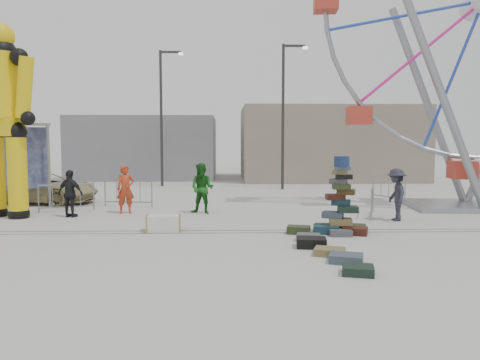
{
  "coord_description": "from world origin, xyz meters",
  "views": [
    {
      "loc": [
        -0.16,
        -13.04,
        2.74
      ],
      "look_at": [
        0.29,
        1.91,
        1.47
      ],
      "focal_mm": 35.0,
      "sensor_mm": 36.0,
      "label": 1
    }
  ],
  "objects_px": {
    "pedestrian_red": "(126,189)",
    "pedestrian_black": "(70,194)",
    "barricade_dummy_c": "(128,193)",
    "pedestrian_grey": "(396,195)",
    "barricade_wheel_back": "(389,189)",
    "steamer_trunk": "(164,223)",
    "suitcase_tower": "(340,212)",
    "pedestrian_green": "(202,188)",
    "barricade_wheel_front": "(372,201)",
    "crash_test_dummy": "(4,113)",
    "lamp_post_left": "(163,111)",
    "barricade_dummy_b": "(67,197)",
    "parked_suv": "(43,188)",
    "lamp_post_right": "(285,109)"
  },
  "relations": [
    {
      "from": "barricade_wheel_back",
      "to": "pedestrian_grey",
      "type": "distance_m",
      "value": 5.43
    },
    {
      "from": "lamp_post_left",
      "to": "parked_suv",
      "type": "bearing_deg",
      "value": -119.76
    },
    {
      "from": "pedestrian_green",
      "to": "pedestrian_black",
      "type": "xyz_separation_m",
      "value": [
        -4.65,
        -0.72,
        -0.1
      ]
    },
    {
      "from": "steamer_trunk",
      "to": "parked_suv",
      "type": "xyz_separation_m",
      "value": [
        -6.12,
        6.57,
        0.42
      ]
    },
    {
      "from": "pedestrian_red",
      "to": "pedestrian_grey",
      "type": "xyz_separation_m",
      "value": [
        9.56,
        -1.92,
        -0.01
      ]
    },
    {
      "from": "steamer_trunk",
      "to": "barricade_dummy_b",
      "type": "height_order",
      "value": "barricade_dummy_b"
    },
    {
      "from": "suitcase_tower",
      "to": "pedestrian_grey",
      "type": "height_order",
      "value": "suitcase_tower"
    },
    {
      "from": "steamer_trunk",
      "to": "pedestrian_black",
      "type": "xyz_separation_m",
      "value": [
        -3.65,
        2.69,
        0.61
      ]
    },
    {
      "from": "steamer_trunk",
      "to": "barricade_wheel_front",
      "type": "relative_size",
      "value": 0.51
    },
    {
      "from": "pedestrian_grey",
      "to": "barricade_wheel_back",
      "type": "bearing_deg",
      "value": 166.49
    },
    {
      "from": "suitcase_tower",
      "to": "parked_suv",
      "type": "distance_m",
      "value": 13.37
    },
    {
      "from": "barricade_wheel_front",
      "to": "pedestrian_grey",
      "type": "xyz_separation_m",
      "value": [
        0.5,
        -0.98,
        0.35
      ]
    },
    {
      "from": "lamp_post_left",
      "to": "steamer_trunk",
      "type": "bearing_deg",
      "value": -82.48
    },
    {
      "from": "steamer_trunk",
      "to": "barricade_dummy_c",
      "type": "distance_m",
      "value": 5.84
    },
    {
      "from": "parked_suv",
      "to": "lamp_post_right",
      "type": "bearing_deg",
      "value": -50.01
    },
    {
      "from": "barricade_wheel_front",
      "to": "suitcase_tower",
      "type": "bearing_deg",
      "value": 166.94
    },
    {
      "from": "crash_test_dummy",
      "to": "suitcase_tower",
      "type": "bearing_deg",
      "value": 6.57
    },
    {
      "from": "pedestrian_black",
      "to": "barricade_dummy_c",
      "type": "bearing_deg",
      "value": -99.95
    },
    {
      "from": "barricade_wheel_front",
      "to": "pedestrian_grey",
      "type": "bearing_deg",
      "value": -133.87
    },
    {
      "from": "barricade_dummy_c",
      "to": "pedestrian_grey",
      "type": "relative_size",
      "value": 1.12
    },
    {
      "from": "crash_test_dummy",
      "to": "pedestrian_red",
      "type": "xyz_separation_m",
      "value": [
        4.02,
        0.8,
        -2.79
      ]
    },
    {
      "from": "barricade_wheel_front",
      "to": "parked_suv",
      "type": "xyz_separation_m",
      "value": [
        -13.3,
        3.97,
        0.11
      ]
    },
    {
      "from": "barricade_dummy_b",
      "to": "pedestrian_black",
      "type": "xyz_separation_m",
      "value": [
        0.59,
        -1.34,
        0.3
      ]
    },
    {
      "from": "lamp_post_left",
      "to": "barricade_wheel_front",
      "type": "relative_size",
      "value": 4.0
    },
    {
      "from": "pedestrian_red",
      "to": "pedestrian_black",
      "type": "distance_m",
      "value": 1.97
    },
    {
      "from": "suitcase_tower",
      "to": "barricade_wheel_back",
      "type": "relative_size",
      "value": 1.14
    },
    {
      "from": "pedestrian_black",
      "to": "parked_suv",
      "type": "relative_size",
      "value": 0.36
    },
    {
      "from": "pedestrian_red",
      "to": "pedestrian_green",
      "type": "height_order",
      "value": "pedestrian_green"
    },
    {
      "from": "barricade_wheel_front",
      "to": "crash_test_dummy",
      "type": "bearing_deg",
      "value": 108.56
    },
    {
      "from": "crash_test_dummy",
      "to": "barricade_dummy_b",
      "type": "relative_size",
      "value": 3.5
    },
    {
      "from": "pedestrian_red",
      "to": "pedestrian_green",
      "type": "bearing_deg",
      "value": -24.87
    },
    {
      "from": "pedestrian_red",
      "to": "suitcase_tower",
      "type": "bearing_deg",
      "value": -51.08
    },
    {
      "from": "suitcase_tower",
      "to": "pedestrian_grey",
      "type": "distance_m",
      "value": 3.16
    },
    {
      "from": "crash_test_dummy",
      "to": "pedestrian_black",
      "type": "bearing_deg",
      "value": 20.9
    },
    {
      "from": "lamp_post_right",
      "to": "pedestrian_red",
      "type": "relative_size",
      "value": 4.4
    },
    {
      "from": "barricade_dummy_b",
      "to": "pedestrian_red",
      "type": "xyz_separation_m",
      "value": [
        2.36,
        -0.48,
        0.36
      ]
    },
    {
      "from": "barricade_dummy_c",
      "to": "pedestrian_grey",
      "type": "xyz_separation_m",
      "value": [
        9.85,
        -3.8,
        0.35
      ]
    },
    {
      "from": "lamp_post_right",
      "to": "barricade_dummy_c",
      "type": "relative_size",
      "value": 4.0
    },
    {
      "from": "pedestrian_green",
      "to": "barricade_dummy_b",
      "type": "bearing_deg",
      "value": -167.58
    },
    {
      "from": "lamp_post_left",
      "to": "pedestrian_grey",
      "type": "height_order",
      "value": "lamp_post_left"
    },
    {
      "from": "pedestrian_black",
      "to": "parked_suv",
      "type": "bearing_deg",
      "value": -39.01
    },
    {
      "from": "steamer_trunk",
      "to": "lamp_post_right",
      "type": "bearing_deg",
      "value": 61.47
    },
    {
      "from": "parked_suv",
      "to": "barricade_wheel_front",
      "type": "bearing_deg",
      "value": -92.5
    },
    {
      "from": "pedestrian_green",
      "to": "pedestrian_grey",
      "type": "xyz_separation_m",
      "value": [
        6.68,
        -1.78,
        -0.05
      ]
    },
    {
      "from": "pedestrian_green",
      "to": "pedestrian_black",
      "type": "relative_size",
      "value": 1.11
    },
    {
      "from": "barricade_wheel_back",
      "to": "barricade_dummy_c",
      "type": "bearing_deg",
      "value": -106.16
    },
    {
      "from": "steamer_trunk",
      "to": "pedestrian_green",
      "type": "bearing_deg",
      "value": 68.3
    },
    {
      "from": "steamer_trunk",
      "to": "suitcase_tower",
      "type": "bearing_deg",
      "value": -9.94
    },
    {
      "from": "lamp_post_right",
      "to": "barricade_wheel_front",
      "type": "height_order",
      "value": "lamp_post_right"
    },
    {
      "from": "suitcase_tower",
      "to": "pedestrian_black",
      "type": "relative_size",
      "value": 1.34
    }
  ]
}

